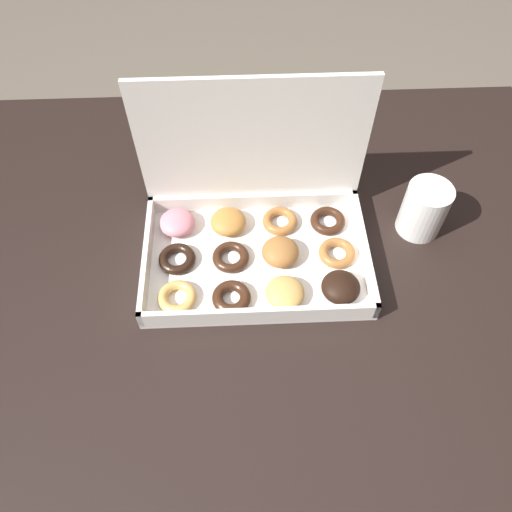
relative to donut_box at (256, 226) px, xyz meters
The scene contains 4 objects.
ground_plane 0.77m from the donut_box, 82.07° to the right, with size 8.00×8.00×0.00m, color #6B6054.
dining_table 0.18m from the donut_box, 82.07° to the right, with size 1.09×1.04×0.71m.
donut_box is the anchor object (origin of this frame).
coffee_mug 0.27m from the donut_box, ahead, with size 0.07×0.07×0.09m.
Camera 1 is at (-0.04, -0.37, 1.37)m, focal length 35.00 mm.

